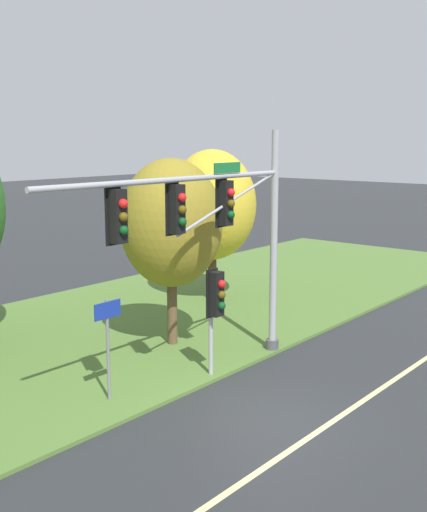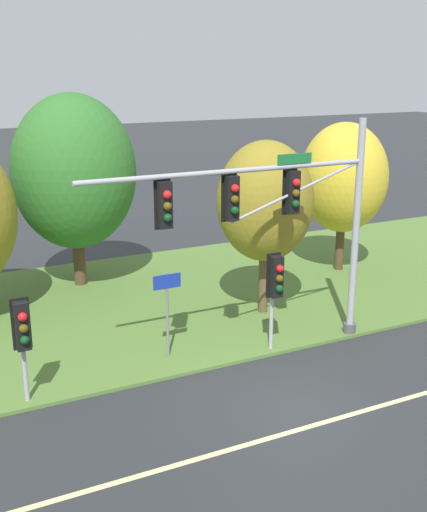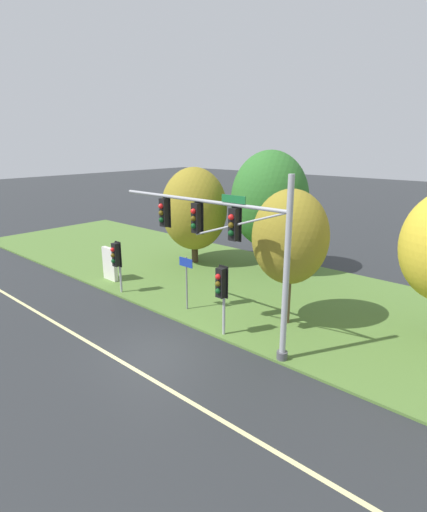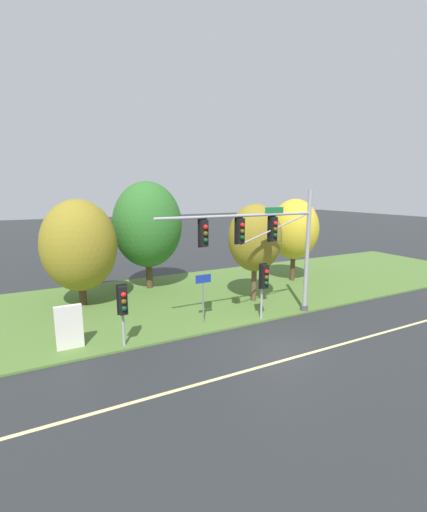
# 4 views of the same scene
# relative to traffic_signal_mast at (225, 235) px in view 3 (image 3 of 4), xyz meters

# --- Properties ---
(ground_plane) EXTENTS (160.00, 160.00, 0.00)m
(ground_plane) POSITION_rel_traffic_signal_mast_xyz_m (-1.26, -2.74, -4.34)
(ground_plane) COLOR #282B2D
(lane_stripe) EXTENTS (36.00, 0.16, 0.01)m
(lane_stripe) POSITION_rel_traffic_signal_mast_xyz_m (-1.26, -3.94, -4.34)
(lane_stripe) COLOR beige
(lane_stripe) RESTS_ON ground
(grass_verge) EXTENTS (48.00, 11.50, 0.10)m
(grass_verge) POSITION_rel_traffic_signal_mast_xyz_m (-1.26, 5.51, -4.29)
(grass_verge) COLOR #517533
(grass_verge) RESTS_ON ground
(traffic_signal_mast) EXTENTS (8.77, 0.49, 6.70)m
(traffic_signal_mast) POSITION_rel_traffic_signal_mast_xyz_m (0.00, 0.00, 0.00)
(traffic_signal_mast) COLOR #9EA0A5
(traffic_signal_mast) RESTS_ON grass_verge
(pedestrian_signal_near_kerb) EXTENTS (0.46, 0.55, 2.99)m
(pedestrian_signal_near_kerb) POSITION_rel_traffic_signal_mast_xyz_m (-0.12, -0.08, -2.09)
(pedestrian_signal_near_kerb) COLOR #9EA0A5
(pedestrian_signal_near_kerb) RESTS_ON grass_verge
(pedestrian_signal_further_along) EXTENTS (0.46, 0.55, 2.77)m
(pedestrian_signal_further_along) POSITION_rel_traffic_signal_mast_xyz_m (-7.27, -0.00, -2.28)
(pedestrian_signal_further_along) COLOR #9EA0A5
(pedestrian_signal_further_along) RESTS_ON grass_verge
(route_sign_post) EXTENTS (0.83, 0.08, 2.58)m
(route_sign_post) POSITION_rel_traffic_signal_mast_xyz_m (-3.10, 0.91, -2.55)
(route_sign_post) COLOR slate
(route_sign_post) RESTS_ON grass_verge
(tree_nearest_road) EXTENTS (4.22, 4.22, 6.18)m
(tree_nearest_road) POSITION_rel_traffic_signal_mast_xyz_m (-8.19, 6.72, -0.72)
(tree_nearest_road) COLOR #423021
(tree_nearest_road) RESTS_ON grass_verge
(tree_left_of_mast) EXTENTS (4.60, 4.60, 7.25)m
(tree_left_of_mast) POSITION_rel_traffic_signal_mast_xyz_m (-3.64, 8.47, 0.11)
(tree_left_of_mast) COLOR #4C3823
(tree_left_of_mast) RESTS_ON grass_verge
(tree_behind_signpost) EXTENTS (3.20, 3.20, 5.87)m
(tree_behind_signpost) POSITION_rel_traffic_signal_mast_xyz_m (1.20, 2.79, -0.39)
(tree_behind_signpost) COLOR brown
(tree_behind_signpost) RESTS_ON grass_verge
(info_kiosk) EXTENTS (1.10, 0.24, 1.90)m
(info_kiosk) POSITION_rel_traffic_signal_mast_xyz_m (-9.37, 0.96, -3.30)
(info_kiosk) COLOR silver
(info_kiosk) RESTS_ON grass_verge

